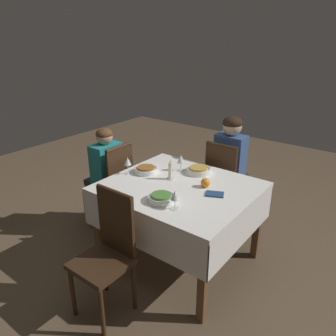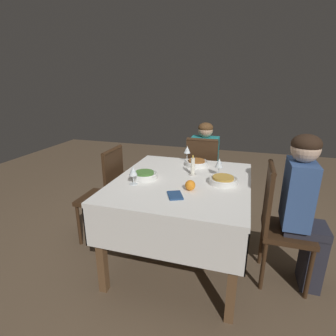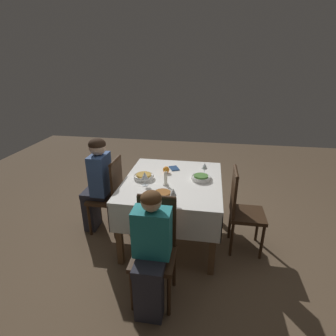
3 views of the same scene
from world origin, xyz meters
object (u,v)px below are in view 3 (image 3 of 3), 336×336
(candle_centerpiece, at_px, (166,179))
(orange_fruit, at_px, (166,170))
(person_child_teal, at_px, (151,250))
(wine_glass_east, at_px, (173,193))
(napkin_red_folded, at_px, (174,168))
(wine_glass_south, at_px, (145,176))
(chair_east, at_px, (155,245))
(person_adult_denim, at_px, (97,180))
(bowl_east, at_px, (163,195))
(bowl_north, at_px, (201,178))
(bowl_south, at_px, (144,176))
(dining_table, at_px, (173,188))
(chair_south, at_px, (110,193))
(chair_north, at_px, (242,208))
(wine_glass_north, at_px, (205,166))

(candle_centerpiece, xyz_separation_m, orange_fruit, (-0.32, -0.05, -0.03))
(person_child_teal, bearing_deg, wine_glass_east, 76.77)
(napkin_red_folded, bearing_deg, wine_glass_south, -25.91)
(chair_east, bearing_deg, person_adult_denim, 135.66)
(bowl_east, bearing_deg, bowl_north, 142.70)
(chair_east, height_order, orange_fruit, chair_east)
(person_child_teal, distance_m, bowl_south, 1.02)
(candle_centerpiece, height_order, napkin_red_folded, candle_centerpiece)
(person_child_teal, distance_m, candle_centerpiece, 0.88)
(dining_table, distance_m, candle_centerpiece, 0.23)
(chair_south, bearing_deg, wine_glass_south, 67.49)
(candle_centerpiece, bearing_deg, napkin_red_folded, 176.51)
(chair_south, bearing_deg, orange_fruit, 103.87)
(dining_table, height_order, chair_south, chair_south)
(bowl_north, distance_m, candle_centerpiece, 0.41)
(chair_south, relative_size, person_adult_denim, 0.80)
(bowl_north, xyz_separation_m, napkin_red_folded, (-0.27, -0.33, -0.02))
(chair_north, distance_m, candle_centerpiece, 0.87)
(chair_south, bearing_deg, bowl_east, 59.14)
(chair_north, xyz_separation_m, wine_glass_east, (0.44, -0.68, 0.35))
(person_adult_denim, relative_size, person_child_teal, 1.09)
(person_child_teal, bearing_deg, chair_east, 90.00)
(wine_glass_north, bearing_deg, person_child_teal, -17.38)
(chair_east, xyz_separation_m, person_adult_denim, (-0.85, -0.87, 0.15))
(chair_east, xyz_separation_m, wine_glass_south, (-0.65, -0.24, 0.34))
(person_adult_denim, bearing_deg, bowl_south, 85.62)
(chair_north, relative_size, wine_glass_south, 6.18)
(orange_fruit, bearing_deg, chair_south, -76.13)
(person_adult_denim, xyz_separation_m, person_child_teal, (1.01, 0.87, -0.08))
(chair_south, distance_m, wine_glass_north, 1.16)
(wine_glass_south, height_order, wine_glass_east, wine_glass_east)
(orange_fruit, bearing_deg, wine_glass_south, -24.35)
(bowl_north, bearing_deg, person_child_teal, -18.18)
(bowl_south, bearing_deg, bowl_east, 36.29)
(bowl_north, xyz_separation_m, candle_centerpiece, (0.19, -0.36, 0.04))
(person_child_teal, xyz_separation_m, orange_fruit, (-1.17, -0.07, 0.20))
(wine_glass_south, distance_m, wine_glass_north, 0.72)
(person_adult_denim, height_order, candle_centerpiece, person_adult_denim)
(chair_north, height_order, wine_glass_north, chair_north)
(bowl_east, bearing_deg, wine_glass_north, 148.05)
(chair_south, xyz_separation_m, wine_glass_south, (0.20, 0.49, 0.34))
(person_adult_denim, bearing_deg, wine_glass_north, 98.03)
(chair_south, distance_m, person_child_teal, 1.25)
(dining_table, bearing_deg, napkin_red_folded, -175.10)
(napkin_red_folded, bearing_deg, chair_north, 63.14)
(person_child_teal, distance_m, bowl_east, 0.61)
(bowl_east, xyz_separation_m, wine_glass_east, (0.11, 0.12, 0.09))
(chair_east, height_order, wine_glass_east, chair_east)
(bowl_north, distance_m, wine_glass_north, 0.17)
(chair_east, height_order, wine_glass_south, chair_east)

